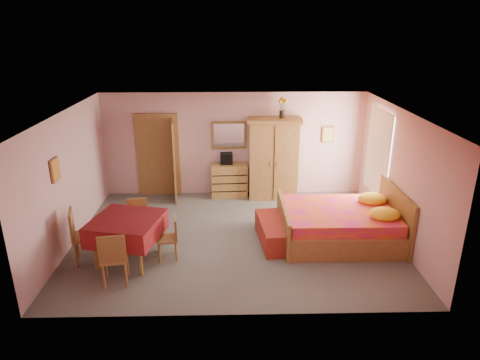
{
  "coord_description": "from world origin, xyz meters",
  "views": [
    {
      "loc": [
        -0.09,
        -7.88,
        4.14
      ],
      "look_at": [
        0.1,
        0.3,
        1.15
      ],
      "focal_mm": 32.0,
      "sensor_mm": 36.0,
      "label": 1
    }
  ],
  "objects_px": {
    "wall_mirror": "(229,135)",
    "wardrobe": "(274,159)",
    "floor_lamp": "(252,159)",
    "chair_east": "(167,238)",
    "stereo": "(226,158)",
    "bench": "(272,232)",
    "dining_table": "(128,240)",
    "bed": "(339,215)",
    "chair_west": "(86,236)",
    "chest_of_drawers": "(229,180)",
    "sunflower_vase": "(282,108)",
    "chair_south": "(114,257)",
    "chair_north": "(138,221)"
  },
  "relations": [
    {
      "from": "stereo",
      "to": "bed",
      "type": "distance_m",
      "value": 3.37
    },
    {
      "from": "chair_west",
      "to": "chair_east",
      "type": "distance_m",
      "value": 1.46
    },
    {
      "from": "floor_lamp",
      "to": "sunflower_vase",
      "type": "xyz_separation_m",
      "value": [
        0.7,
        -0.14,
        1.31
      ]
    },
    {
      "from": "bed",
      "to": "wall_mirror",
      "type": "bearing_deg",
      "value": 130.46
    },
    {
      "from": "wall_mirror",
      "to": "chair_south",
      "type": "bearing_deg",
      "value": -116.78
    },
    {
      "from": "chest_of_drawers",
      "to": "chair_north",
      "type": "height_order",
      "value": "chair_north"
    },
    {
      "from": "sunflower_vase",
      "to": "chest_of_drawers",
      "type": "bearing_deg",
      "value": 178.06
    },
    {
      "from": "chest_of_drawers",
      "to": "stereo",
      "type": "xyz_separation_m",
      "value": [
        -0.07,
        0.04,
        0.56
      ]
    },
    {
      "from": "floor_lamp",
      "to": "wardrobe",
      "type": "distance_m",
      "value": 0.56
    },
    {
      "from": "chest_of_drawers",
      "to": "bench",
      "type": "distance_m",
      "value": 2.64
    },
    {
      "from": "wardrobe",
      "to": "floor_lamp",
      "type": "bearing_deg",
      "value": 162.63
    },
    {
      "from": "floor_lamp",
      "to": "chair_west",
      "type": "relative_size",
      "value": 1.86
    },
    {
      "from": "sunflower_vase",
      "to": "chair_north",
      "type": "distance_m",
      "value": 4.29
    },
    {
      "from": "wall_mirror",
      "to": "bed",
      "type": "relative_size",
      "value": 0.37
    },
    {
      "from": "wall_mirror",
      "to": "floor_lamp",
      "type": "bearing_deg",
      "value": -12.38
    },
    {
      "from": "wardrobe",
      "to": "chair_south",
      "type": "height_order",
      "value": "wardrobe"
    },
    {
      "from": "chest_of_drawers",
      "to": "wardrobe",
      "type": "distance_m",
      "value": 1.25
    },
    {
      "from": "wardrobe",
      "to": "dining_table",
      "type": "xyz_separation_m",
      "value": [
        -2.96,
        -3.02,
        -0.58
      ]
    },
    {
      "from": "chair_east",
      "to": "bed",
      "type": "bearing_deg",
      "value": -88.26
    },
    {
      "from": "dining_table",
      "to": "bench",
      "type": "bearing_deg",
      "value": 13.24
    },
    {
      "from": "wall_mirror",
      "to": "bed",
      "type": "bearing_deg",
      "value": -51.2
    },
    {
      "from": "wall_mirror",
      "to": "dining_table",
      "type": "bearing_deg",
      "value": -120.46
    },
    {
      "from": "floor_lamp",
      "to": "wall_mirror",
      "type": "bearing_deg",
      "value": 168.99
    },
    {
      "from": "wall_mirror",
      "to": "wardrobe",
      "type": "distance_m",
      "value": 1.27
    },
    {
      "from": "stereo",
      "to": "dining_table",
      "type": "xyz_separation_m",
      "value": [
        -1.79,
        -3.17,
        -0.56
      ]
    },
    {
      "from": "sunflower_vase",
      "to": "dining_table",
      "type": "xyz_separation_m",
      "value": [
        -3.14,
        -3.09,
        -1.84
      ]
    },
    {
      "from": "chest_of_drawers",
      "to": "chair_south",
      "type": "xyz_separation_m",
      "value": [
        -1.92,
        -3.84,
        0.06
      ]
    },
    {
      "from": "sunflower_vase",
      "to": "dining_table",
      "type": "bearing_deg",
      "value": -135.47
    },
    {
      "from": "chest_of_drawers",
      "to": "wall_mirror",
      "type": "xyz_separation_m",
      "value": [
        0.0,
        0.21,
        1.13
      ]
    },
    {
      "from": "stereo",
      "to": "bench",
      "type": "bearing_deg",
      "value": -69.85
    },
    {
      "from": "chest_of_drawers",
      "to": "chair_west",
      "type": "height_order",
      "value": "chair_west"
    },
    {
      "from": "bench",
      "to": "dining_table",
      "type": "relative_size",
      "value": 1.15
    },
    {
      "from": "sunflower_vase",
      "to": "chair_south",
      "type": "distance_m",
      "value": 5.27
    },
    {
      "from": "chest_of_drawers",
      "to": "wall_mirror",
      "type": "relative_size",
      "value": 1.03
    },
    {
      "from": "wall_mirror",
      "to": "stereo",
      "type": "bearing_deg",
      "value": -112.86
    },
    {
      "from": "wall_mirror",
      "to": "chair_north",
      "type": "distance_m",
      "value": 3.35
    },
    {
      "from": "chair_south",
      "to": "chair_east",
      "type": "xyz_separation_m",
      "value": [
        0.77,
        0.78,
        -0.07
      ]
    },
    {
      "from": "wall_mirror",
      "to": "chair_west",
      "type": "bearing_deg",
      "value": -129.55
    },
    {
      "from": "wall_mirror",
      "to": "bed",
      "type": "distance_m",
      "value": 3.56
    },
    {
      "from": "chest_of_drawers",
      "to": "chair_north",
      "type": "xyz_separation_m",
      "value": [
        -1.83,
        -2.37,
        0.0
      ]
    },
    {
      "from": "floor_lamp",
      "to": "chair_east",
      "type": "distance_m",
      "value": 3.64
    },
    {
      "from": "chest_of_drawers",
      "to": "floor_lamp",
      "type": "distance_m",
      "value": 0.79
    },
    {
      "from": "chest_of_drawers",
      "to": "wardrobe",
      "type": "height_order",
      "value": "wardrobe"
    },
    {
      "from": "floor_lamp",
      "to": "chair_south",
      "type": "bearing_deg",
      "value": -122.44
    },
    {
      "from": "bench",
      "to": "chair_north",
      "type": "height_order",
      "value": "chair_north"
    },
    {
      "from": "floor_lamp",
      "to": "bed",
      "type": "xyz_separation_m",
      "value": [
        1.63,
        -2.5,
        -0.42
      ]
    },
    {
      "from": "floor_lamp",
      "to": "sunflower_vase",
      "type": "height_order",
      "value": "sunflower_vase"
    },
    {
      "from": "chest_of_drawers",
      "to": "bed",
      "type": "xyz_separation_m",
      "value": [
        2.21,
        -2.4,
        0.12
      ]
    },
    {
      "from": "chair_east",
      "to": "bench",
      "type": "bearing_deg",
      "value": -83.65
    },
    {
      "from": "wall_mirror",
      "to": "wardrobe",
      "type": "xyz_separation_m",
      "value": [
        1.1,
        -0.32,
        -0.54
      ]
    }
  ]
}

